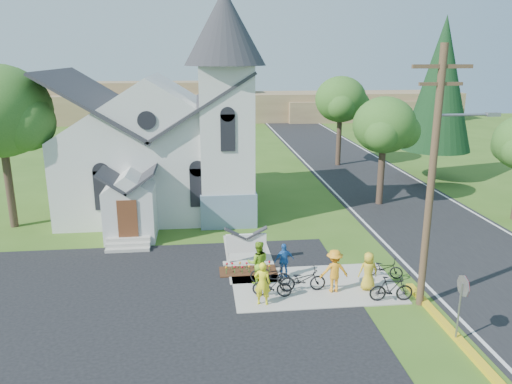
{
  "coord_description": "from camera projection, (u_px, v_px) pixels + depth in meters",
  "views": [
    {
      "loc": [
        -3.2,
        -18.6,
        9.63
      ],
      "look_at": [
        -0.53,
        5.0,
        3.03
      ],
      "focal_mm": 35.0,
      "sensor_mm": 36.0,
      "label": 1
    }
  ],
  "objects": [
    {
      "name": "sidewalk",
      "position": [
        315.0,
        286.0,
        21.37
      ],
      "size": [
        7.0,
        4.0,
        0.05
      ],
      "primitive_type": "cube",
      "color": "#A7A396",
      "rests_on": "ground"
    },
    {
      "name": "utility_pole",
      "position": [
        434.0,
        172.0,
        18.43
      ],
      "size": [
        3.45,
        0.28,
        10.0
      ],
      "color": "#473323",
      "rests_on": "ground"
    },
    {
      "name": "cyclist_1",
      "position": [
        258.0,
        263.0,
        21.28
      ],
      "size": [
        0.96,
        0.75,
        1.93
      ],
      "primitive_type": "imported",
      "rotation": [
        0.0,
        0.0,
        3.12
      ],
      "color": "#7DB421",
      "rests_on": "sidewalk"
    },
    {
      "name": "cyclist_4",
      "position": [
        368.0,
        271.0,
        20.79
      ],
      "size": [
        0.82,
        0.55,
        1.65
      ],
      "primitive_type": "imported",
      "rotation": [
        0.0,
        0.0,
        3.11
      ],
      "color": "gold",
      "rests_on": "sidewalk"
    },
    {
      "name": "cyclist_3",
      "position": [
        334.0,
        271.0,
        20.6
      ],
      "size": [
        1.2,
        0.7,
        1.84
      ],
      "primitive_type": "imported",
      "rotation": [
        0.0,
        0.0,
        3.16
      ],
      "color": "orange",
      "rests_on": "sidewalk"
    },
    {
      "name": "conifer",
      "position": [
        441.0,
        84.0,
        37.61
      ],
      "size": [
        5.2,
        5.2,
        12.4
      ],
      "color": "#34261C",
      "rests_on": "ground"
    },
    {
      "name": "bike_1",
      "position": [
        272.0,
        285.0,
        20.26
      ],
      "size": [
        1.68,
        0.79,
        0.97
      ],
      "primitive_type": "imported",
      "rotation": [
        0.0,
        0.0,
        1.36
      ],
      "color": "black",
      "rests_on": "sidewalk"
    },
    {
      "name": "bike_3",
      "position": [
        391.0,
        289.0,
        19.89
      ],
      "size": [
        1.79,
        0.62,
        1.06
      ],
      "primitive_type": "imported",
      "rotation": [
        0.0,
        0.0,
        1.5
      ],
      "color": "black",
      "rests_on": "sidewalk"
    },
    {
      "name": "church_sign",
      "position": [
        246.0,
        244.0,
        23.39
      ],
      "size": [
        2.2,
        0.4,
        1.7
      ],
      "color": "#A7A396",
      "rests_on": "ground"
    },
    {
      "name": "tree_road_near",
      "position": [
        384.0,
        126.0,
        31.75
      ],
      "size": [
        4.0,
        4.0,
        7.05
      ],
      "color": "#34261C",
      "rests_on": "ground"
    },
    {
      "name": "ground",
      "position": [
        282.0,
        294.0,
        20.73
      ],
      "size": [
        120.0,
        120.0,
        0.0
      ],
      "primitive_type": "plane",
      "color": "#375C1A",
      "rests_on": "ground"
    },
    {
      "name": "distant_hills",
      "position": [
        243.0,
        105.0,
        74.45
      ],
      "size": [
        61.0,
        10.0,
        5.6
      ],
      "color": "brown",
      "rests_on": "ground"
    },
    {
      "name": "flower_bed",
      "position": [
        248.0,
        271.0,
        22.8
      ],
      "size": [
        2.6,
        1.1,
        0.07
      ],
      "primitive_type": "cube",
      "color": "#341A0E",
      "rests_on": "ground"
    },
    {
      "name": "cyclist_2",
      "position": [
        284.0,
        260.0,
        21.98
      ],
      "size": [
        0.97,
        0.57,
        1.56
      ],
      "primitive_type": "imported",
      "rotation": [
        0.0,
        0.0,
        3.35
      ],
      "color": "blue",
      "rests_on": "sidewalk"
    },
    {
      "name": "parking_lot",
      "position": [
        100.0,
        329.0,
        18.06
      ],
      "size": [
        20.0,
        16.0,
        0.02
      ],
      "primitive_type": "cube",
      "color": "black",
      "rests_on": "ground"
    },
    {
      "name": "bike_4",
      "position": [
        384.0,
        268.0,
        22.05
      ],
      "size": [
        1.77,
        1.23,
        0.88
      ],
      "primitive_type": "imported",
      "rotation": [
        0.0,
        0.0,
        1.14
      ],
      "color": "black",
      "rests_on": "sidewalk"
    },
    {
      "name": "church",
      "position": [
        163.0,
        127.0,
        30.69
      ],
      "size": [
        12.35,
        12.0,
        13.0
      ],
      "color": "silver",
      "rests_on": "ground"
    },
    {
      "name": "road",
      "position": [
        384.0,
        191.0,
        36.18
      ],
      "size": [
        8.0,
        90.0,
        0.02
      ],
      "primitive_type": "cube",
      "color": "black",
      "rests_on": "ground"
    },
    {
      "name": "stop_sign",
      "position": [
        462.0,
        295.0,
        16.83
      ],
      "size": [
        0.11,
        0.76,
        2.48
      ],
      "color": "gray",
      "rests_on": "ground"
    },
    {
      "name": "tree_road_mid",
      "position": [
        341.0,
        100.0,
        43.14
      ],
      "size": [
        4.4,
        4.4,
        7.8
      ],
      "color": "#34261C",
      "rests_on": "ground"
    },
    {
      "name": "bike_2",
      "position": [
        302.0,
        280.0,
        20.74
      ],
      "size": [
        1.95,
        0.69,
        1.02
      ],
      "primitive_type": "imported",
      "rotation": [
        0.0,
        0.0,
        1.58
      ],
      "color": "black",
      "rests_on": "sidewalk"
    },
    {
      "name": "bike_0",
      "position": [
        270.0,
        274.0,
        21.34
      ],
      "size": [
        1.88,
        1.17,
        0.93
      ],
      "primitive_type": "imported",
      "rotation": [
        0.0,
        0.0,
        1.23
      ],
      "color": "black",
      "rests_on": "sidewalk"
    },
    {
      "name": "cyclist_0",
      "position": [
        262.0,
        283.0,
        19.54
      ],
      "size": [
        0.73,
        0.56,
        1.78
      ],
      "primitive_type": "imported",
      "rotation": [
        0.0,
        0.0,
        2.91
      ],
      "color": "yellow",
      "rests_on": "sidewalk"
    }
  ]
}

